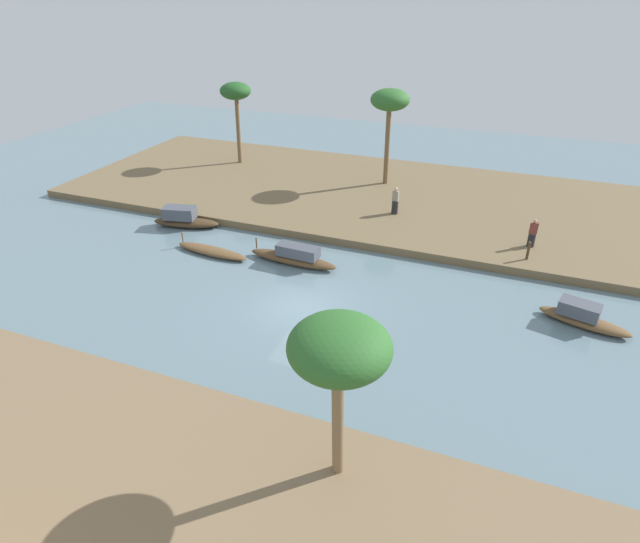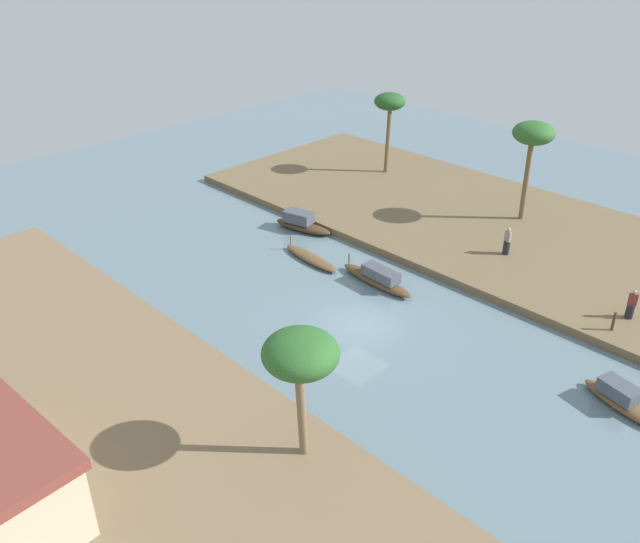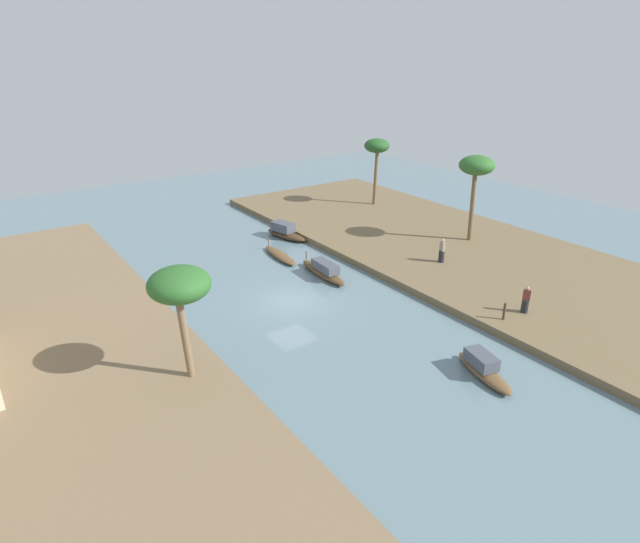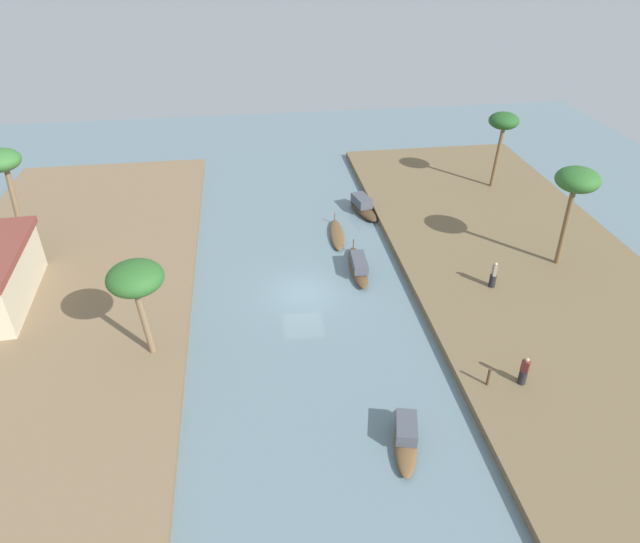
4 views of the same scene
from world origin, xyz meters
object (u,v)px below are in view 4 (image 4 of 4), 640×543
at_px(sampan_foreground, 358,266).
at_px(palm_tree_left_far, 503,123).
at_px(palm_tree_right_short, 1,164).
at_px(person_by_mooring, 493,277).
at_px(palm_tree_right_tall, 135,280).
at_px(mooring_post, 489,377).
at_px(sampan_midstream, 363,207).
at_px(sampan_with_red_awning, 406,437).
at_px(person_on_near_bank, 524,373).
at_px(sampan_downstream_large, 337,234).
at_px(palm_tree_left_near, 577,182).

bearing_deg(sampan_foreground, palm_tree_left_far, -49.02).
bearing_deg(palm_tree_left_far, palm_tree_right_short, 98.74).
bearing_deg(palm_tree_left_far, person_by_mooring, 157.24).
distance_m(person_by_mooring, palm_tree_right_tall, 20.40).
xyz_separation_m(mooring_post, palm_tree_right_short, (16.61, 25.64, 5.53)).
height_order(person_by_mooring, mooring_post, person_by_mooring).
relative_size(palm_tree_left_far, palm_tree_right_short, 0.88).
relative_size(sampan_foreground, mooring_post, 5.05).
distance_m(sampan_midstream, palm_tree_left_far, 12.82).
xyz_separation_m(sampan_with_red_awning, mooring_post, (2.48, -4.68, 0.56)).
bearing_deg(sampan_midstream, person_by_mooring, -168.08).
distance_m(palm_tree_right_tall, palm_tree_right_short, 15.24).
relative_size(sampan_foreground, person_on_near_bank, 3.17).
xyz_separation_m(sampan_with_red_awning, sampan_midstream, (22.11, -2.67, 0.08)).
bearing_deg(sampan_downstream_large, person_on_near_bank, -153.94).
distance_m(person_on_near_bank, palm_tree_right_tall, 18.97).
relative_size(palm_tree_left_near, palm_tree_left_far, 1.07).
bearing_deg(palm_tree_right_tall, sampan_foreground, -61.22).
distance_m(sampan_with_red_awning, sampan_downstream_large, 18.58).
height_order(sampan_downstream_large, palm_tree_right_short, palm_tree_right_short).
relative_size(sampan_downstream_large, palm_tree_left_near, 0.70).
xyz_separation_m(palm_tree_left_near, palm_tree_left_far, (12.08, -0.74, -0.35)).
height_order(person_on_near_bank, mooring_post, person_on_near_bank).
bearing_deg(sampan_with_red_awning, person_on_near_bank, -55.43).
bearing_deg(palm_tree_left_near, sampan_midstream, 47.81).
relative_size(sampan_midstream, person_by_mooring, 2.49).
distance_m(person_on_near_bank, person_by_mooring, 8.24).
distance_m(person_by_mooring, palm_tree_left_far, 15.95).
height_order(sampan_foreground, sampan_midstream, sampan_midstream).
xyz_separation_m(person_on_near_bank, palm_tree_right_short, (16.73, 27.32, 5.39)).
relative_size(sampan_foreground, person_by_mooring, 2.96).
xyz_separation_m(sampan_with_red_awning, person_on_near_bank, (2.37, -6.36, 0.69)).
bearing_deg(person_on_near_bank, sampan_with_red_awning, -109.84).
relative_size(person_on_near_bank, mooring_post, 1.59).
height_order(palm_tree_right_tall, palm_tree_right_short, palm_tree_right_short).
bearing_deg(sampan_downstream_large, person_by_mooring, -130.30).
distance_m(sampan_foreground, palm_tree_right_short, 23.07).
bearing_deg(palm_tree_left_near, palm_tree_right_short, 78.97).
distance_m(sampan_foreground, palm_tree_right_tall, 14.70).
xyz_separation_m(palm_tree_left_far, palm_tree_right_tall, (-17.31, 25.70, -0.81)).
bearing_deg(sampan_with_red_awning, sampan_midstream, 7.30).
relative_size(sampan_with_red_awning, palm_tree_left_far, 0.64).
distance_m(palm_tree_left_near, palm_tree_right_tall, 25.52).
distance_m(sampan_with_red_awning, mooring_post, 5.33).
xyz_separation_m(sampan_midstream, person_by_mooring, (-11.71, -5.54, 0.65)).
bearing_deg(palm_tree_right_short, sampan_downstream_large, -91.40).
distance_m(mooring_post, palm_tree_right_short, 31.05).
bearing_deg(mooring_post, person_on_near_bank, -93.94).
bearing_deg(sampan_downstream_large, palm_tree_right_tall, 139.22).
distance_m(sampan_downstream_large, person_by_mooring, 11.58).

